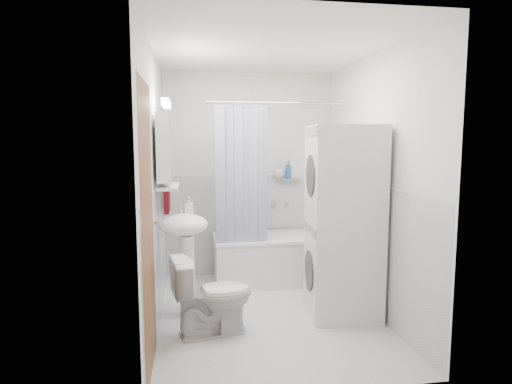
{
  "coord_description": "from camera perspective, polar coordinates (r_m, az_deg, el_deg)",
  "views": [
    {
      "loc": [
        -0.69,
        -3.77,
        1.6
      ],
      "look_at": [
        -0.09,
        0.15,
        1.13
      ],
      "focal_mm": 30.0,
      "sensor_mm": 36.0,
      "label": 1
    }
  ],
  "objects": [
    {
      "name": "floor",
      "position": [
        4.15,
        1.57,
        -15.92
      ],
      "size": [
        2.6,
        2.6,
        0.0
      ],
      "primitive_type": "plane",
      "color": "silver",
      "rests_on": "ground"
    },
    {
      "name": "room_walls",
      "position": [
        3.84,
        1.64,
        5.05
      ],
      "size": [
        2.6,
        2.6,
        2.6
      ],
      "color": "white",
      "rests_on": "ground"
    },
    {
      "name": "wainscot",
      "position": [
        4.24,
        0.89,
        -6.9
      ],
      "size": [
        1.98,
        2.58,
        2.58
      ],
      "color": "silver",
      "rests_on": "ground"
    },
    {
      "name": "door",
      "position": [
        3.29,
        -13.15,
        -3.95
      ],
      "size": [
        0.05,
        2.0,
        2.0
      ],
      "color": "brown",
      "rests_on": "ground"
    },
    {
      "name": "bathtub",
      "position": [
        4.96,
        2.55,
        -8.55
      ],
      "size": [
        1.39,
        0.66,
        0.53
      ],
      "color": "silver",
      "rests_on": "ground"
    },
    {
      "name": "tub_spout",
      "position": [
        5.2,
        4.03,
        -1.54
      ],
      "size": [
        0.04,
        0.12,
        0.04
      ],
      "primitive_type": "cylinder",
      "rotation": [
        1.57,
        0.0,
        0.0
      ],
      "color": "silver",
      "rests_on": "room_walls"
    },
    {
      "name": "curtain_rod",
      "position": [
        4.54,
        3.34,
        11.78
      ],
      "size": [
        1.57,
        0.02,
        0.02
      ],
      "primitive_type": "cylinder",
      "rotation": [
        0.0,
        1.57,
        0.0
      ],
      "color": "silver",
      "rests_on": "room_walls"
    },
    {
      "name": "shower_curtain",
      "position": [
        4.47,
        -1.89,
        2.24
      ],
      "size": [
        0.55,
        0.02,
        1.45
      ],
      "color": "#141848",
      "rests_on": "curtain_rod"
    },
    {
      "name": "sink",
      "position": [
        3.97,
        -9.48,
        -6.4
      ],
      "size": [
        0.44,
        0.37,
        1.04
      ],
      "color": "white",
      "rests_on": "ground"
    },
    {
      "name": "medicine_cabinet",
      "position": [
        3.88,
        -11.97,
        6.08
      ],
      "size": [
        0.13,
        0.5,
        0.71
      ],
      "color": "silver",
      "rests_on": "room_walls"
    },
    {
      "name": "shelf",
      "position": [
        3.9,
        -11.62,
        0.71
      ],
      "size": [
        0.18,
        0.54,
        0.02
      ],
      "primitive_type": "cube",
      "color": "silver",
      "rests_on": "room_walls"
    },
    {
      "name": "shower_caddy",
      "position": [
        5.17,
        4.62,
        1.72
      ],
      "size": [
        0.22,
        0.06,
        0.02
      ],
      "primitive_type": "cube",
      "color": "silver",
      "rests_on": "room_walls"
    },
    {
      "name": "towel",
      "position": [
        4.54,
        -11.87,
        3.15
      ],
      "size": [
        0.07,
        0.37,
        0.9
      ],
      "color": "#550D11",
      "rests_on": "room_walls"
    },
    {
      "name": "washer_dryer",
      "position": [
        3.99,
        11.51,
        -3.92
      ],
      "size": [
        0.68,
        0.67,
        1.74
      ],
      "rotation": [
        0.0,
        0.0,
        -0.09
      ],
      "color": "silver",
      "rests_on": "ground"
    },
    {
      "name": "toilet",
      "position": [
        3.68,
        -5.84,
        -13.57
      ],
      "size": [
        0.72,
        0.49,
        0.65
      ],
      "primitive_type": "imported",
      "rotation": [
        0.0,
        0.0,
        1.76
      ],
      "color": "white",
      "rests_on": "ground"
    },
    {
      "name": "soap_pump",
      "position": [
        4.07,
        -8.91,
        -2.53
      ],
      "size": [
        0.08,
        0.17,
        0.08
      ],
      "primitive_type": "imported",
      "color": "gray",
      "rests_on": "sink"
    },
    {
      "name": "shelf_bottle",
      "position": [
        3.74,
        -11.76,
        1.2
      ],
      "size": [
        0.07,
        0.18,
        0.07
      ],
      "primitive_type": "imported",
      "color": "gray",
      "rests_on": "shelf"
    },
    {
      "name": "shelf_cup",
      "position": [
        4.01,
        -11.56,
        1.78
      ],
      "size": [
        0.1,
        0.09,
        0.1
      ],
      "primitive_type": "imported",
      "color": "gray",
      "rests_on": "shelf"
    },
    {
      "name": "shampoo_a",
      "position": [
        5.13,
        3.0,
        2.54
      ],
      "size": [
        0.13,
        0.17,
        0.13
      ],
      "primitive_type": "imported",
      "color": "gray",
      "rests_on": "shower_caddy"
    },
    {
      "name": "shampoo_b",
      "position": [
        5.16,
        4.3,
        2.27
      ],
      "size": [
        0.08,
        0.21,
        0.08
      ],
      "primitive_type": "imported",
      "color": "#225489",
      "rests_on": "shower_caddy"
    }
  ]
}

